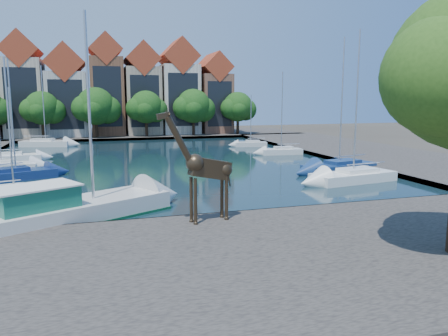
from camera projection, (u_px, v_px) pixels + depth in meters
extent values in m
plane|color=#38332B|center=(221.00, 220.00, 24.57)|extent=(160.00, 160.00, 0.00)
cube|color=black|center=(158.00, 161.00, 47.24)|extent=(38.00, 50.00, 0.08)
cube|color=#4A4640|center=(270.00, 260.00, 17.92)|extent=(50.00, 14.00, 0.50)
cube|color=#4A4640|center=(132.00, 135.00, 77.44)|extent=(60.00, 16.00, 0.50)
cube|color=#4A4640|center=(359.00, 151.00, 54.37)|extent=(14.00, 52.00, 0.50)
sphere|color=#284F16|center=(442.00, 77.00, 16.13)|extent=(4.48, 4.48, 4.48)
cube|color=#C3AF96|center=(25.00, 98.00, 71.53)|extent=(5.88, 9.00, 12.50)
cube|color=#97481E|center=(22.00, 51.00, 70.33)|extent=(5.94, 9.18, 5.94)
cube|color=black|center=(21.00, 98.00, 67.30)|extent=(4.80, 0.05, 9.38)
cube|color=beige|center=(67.00, 104.00, 73.55)|extent=(6.37, 9.00, 10.50)
cube|color=#97481E|center=(65.00, 64.00, 72.49)|extent=(6.43, 9.18, 6.43)
cube|color=black|center=(66.00, 105.00, 69.32)|extent=(5.20, 0.05, 7.88)
cube|color=brown|center=(107.00, 97.00, 75.22)|extent=(5.39, 9.00, 13.00)
cube|color=#97481E|center=(105.00, 51.00, 73.99)|extent=(5.44, 9.18, 5.44)
cube|color=black|center=(108.00, 97.00, 70.98)|extent=(4.40, 0.05, 9.75)
cube|color=tan|center=(142.00, 101.00, 77.05)|extent=(5.88, 9.00, 11.50)
cube|color=#97481E|center=(141.00, 60.00, 75.93)|extent=(5.94, 9.18, 5.94)
cube|color=black|center=(145.00, 101.00, 72.82)|extent=(4.80, 0.05, 8.62)
cube|color=beige|center=(178.00, 100.00, 78.88)|extent=(6.37, 9.00, 12.00)
cube|color=#97481E|center=(178.00, 57.00, 77.69)|extent=(6.43, 9.18, 6.43)
cube|color=black|center=(183.00, 100.00, 74.64)|extent=(5.20, 0.05, 9.00)
cube|color=brown|center=(213.00, 104.00, 80.86)|extent=(5.39, 9.00, 10.50)
cube|color=#97481E|center=(213.00, 68.00, 79.83)|extent=(5.44, 9.18, 5.44)
cube|color=black|center=(220.00, 104.00, 76.63)|extent=(4.40, 0.05, 7.88)
cylinder|color=#332114|center=(43.00, 128.00, 67.94)|extent=(0.50, 0.50, 3.20)
sphere|color=#123F12|center=(42.00, 108.00, 67.43)|extent=(5.20, 5.20, 5.20)
sphere|color=#123F12|center=(53.00, 111.00, 68.25)|extent=(3.90, 3.90, 3.90)
sphere|color=#123F12|center=(32.00, 110.00, 66.69)|extent=(3.64, 3.64, 3.64)
cylinder|color=#332114|center=(97.00, 127.00, 70.23)|extent=(0.50, 0.50, 3.20)
sphere|color=#123F12|center=(96.00, 106.00, 69.69)|extent=(6.00, 6.00, 6.00)
sphere|color=#123F12|center=(107.00, 110.00, 70.58)|extent=(4.50, 4.50, 4.50)
sphere|color=#123F12|center=(85.00, 108.00, 68.88)|extent=(4.20, 4.20, 4.20)
cylinder|color=#332114|center=(147.00, 127.00, 72.52)|extent=(0.50, 0.50, 3.20)
sphere|color=#123F12|center=(146.00, 107.00, 72.01)|extent=(5.40, 5.40, 5.40)
sphere|color=#123F12|center=(156.00, 110.00, 72.84)|extent=(4.05, 4.05, 4.05)
sphere|color=#123F12|center=(137.00, 109.00, 71.25)|extent=(3.78, 3.78, 3.78)
cylinder|color=#332114|center=(194.00, 126.00, 74.81)|extent=(0.50, 0.50, 3.20)
sphere|color=#123F12|center=(193.00, 106.00, 74.28)|extent=(5.80, 5.80, 5.80)
sphere|color=#123F12|center=(203.00, 109.00, 75.15)|extent=(4.35, 4.35, 4.35)
sphere|color=#123F12|center=(185.00, 108.00, 73.49)|extent=(4.06, 4.06, 4.06)
cylinder|color=#332114|center=(238.00, 125.00, 77.10)|extent=(0.50, 0.50, 3.20)
sphere|color=#123F12|center=(238.00, 107.00, 76.60)|extent=(5.20, 5.20, 5.20)
sphere|color=#123F12|center=(246.00, 110.00, 77.41)|extent=(3.90, 3.90, 3.90)
sphere|color=#123F12|center=(231.00, 108.00, 75.85)|extent=(3.64, 3.64, 3.64)
cylinder|color=#34271A|center=(195.00, 202.00, 21.91)|extent=(0.18, 0.18, 2.36)
cylinder|color=#34271A|center=(191.00, 200.00, 22.33)|extent=(0.18, 0.18, 2.36)
cylinder|color=#34271A|center=(227.00, 198.00, 22.78)|extent=(0.18, 0.18, 2.36)
cylinder|color=#34271A|center=(222.00, 196.00, 23.21)|extent=(0.18, 0.18, 2.36)
cube|color=#34271A|center=(210.00, 168.00, 22.33)|extent=(2.37, 1.10, 1.38)
cylinder|color=#34271A|center=(179.00, 140.00, 21.27)|extent=(1.55, 0.66, 2.44)
cube|color=#34271A|center=(163.00, 116.00, 20.69)|extent=(0.68, 0.34, 0.37)
cube|color=silver|center=(72.00, 209.00, 24.05)|extent=(11.29, 8.11, 1.35)
cube|color=#155D48|center=(35.00, 200.00, 22.54)|extent=(4.60, 4.00, 1.24)
cylinder|color=#B2B2B7|center=(89.00, 108.00, 24.08)|extent=(0.17, 0.17, 10.35)
cube|color=white|center=(14.00, 192.00, 29.55)|extent=(5.12, 3.03, 0.86)
cube|color=white|center=(14.00, 188.00, 29.51)|extent=(2.37, 1.75, 0.48)
cylinder|color=#B2B2B7|center=(9.00, 124.00, 28.82)|extent=(0.11, 0.11, 8.73)
cube|color=navy|center=(16.00, 174.00, 36.36)|extent=(6.59, 4.40, 0.95)
cube|color=navy|center=(16.00, 170.00, 36.31)|extent=(3.10, 2.46, 0.53)
cylinder|color=#B2B2B7|center=(12.00, 116.00, 35.59)|extent=(0.13, 0.13, 9.11)
cube|color=silver|center=(2.00, 166.00, 40.87)|extent=(6.67, 2.96, 0.92)
cube|color=silver|center=(2.00, 162.00, 40.82)|extent=(2.98, 1.89, 0.51)
cube|color=white|center=(13.00, 157.00, 47.09)|extent=(5.75, 2.48, 0.87)
cube|color=white|center=(13.00, 154.00, 47.04)|extent=(2.56, 1.60, 0.48)
cylinder|color=#B2B2B7|center=(11.00, 121.00, 46.47)|extent=(0.12, 0.12, 7.20)
cube|color=silver|center=(46.00, 143.00, 61.25)|extent=(7.08, 4.11, 1.01)
cube|color=silver|center=(46.00, 140.00, 61.20)|extent=(3.27, 2.39, 0.56)
cylinder|color=#B2B2B7|center=(43.00, 104.00, 60.38)|extent=(0.13, 0.13, 10.34)
cube|color=white|center=(353.00, 176.00, 35.42)|extent=(7.49, 3.62, 0.99)
cube|color=white|center=(353.00, 172.00, 35.36)|extent=(3.38, 2.23, 0.55)
cylinder|color=#B2B2B7|center=(357.00, 102.00, 34.48)|extent=(0.13, 0.13, 11.25)
cube|color=navy|center=(339.00, 166.00, 40.33)|extent=(7.64, 4.21, 0.95)
cube|color=navy|center=(339.00, 163.00, 40.28)|extent=(3.50, 2.49, 0.53)
cylinder|color=#B2B2B7|center=(342.00, 102.00, 39.38)|extent=(0.13, 0.13, 11.33)
cube|color=silver|center=(281.00, 151.00, 52.60)|extent=(5.10, 2.12, 0.86)
cube|color=silver|center=(281.00, 148.00, 52.55)|extent=(2.27, 1.39, 0.48)
cylinder|color=#B2B2B7|center=(282.00, 111.00, 51.83)|extent=(0.11, 0.11, 9.12)
cube|color=silver|center=(251.00, 144.00, 61.19)|extent=(4.65, 2.32, 0.80)
cube|color=silver|center=(251.00, 142.00, 61.14)|extent=(2.11, 1.42, 0.44)
cylinder|color=#B2B2B7|center=(251.00, 119.00, 60.63)|extent=(0.11, 0.11, 6.53)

